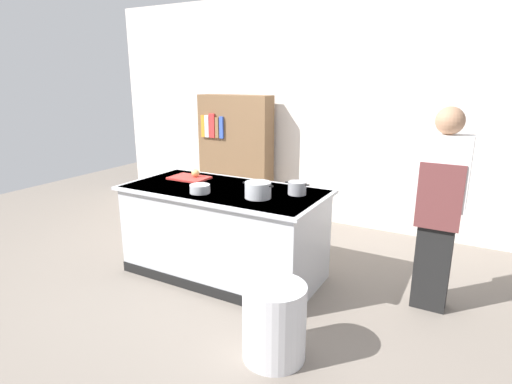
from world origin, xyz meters
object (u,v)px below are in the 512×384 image
mixing_bowl (200,189)px  person_chef (440,206)px  onion (195,173)px  sauce_pan (297,188)px  bookshelf (235,155)px  stock_pot (258,190)px  trash_bin (274,322)px

mixing_bowl → person_chef: bearing=16.5°
onion → sauce_pan: size_ratio=0.36×
person_chef → bookshelf: (-2.88, 1.44, -0.06)m
sauce_pan → onion: bearing=178.5°
mixing_bowl → person_chef: (1.99, 0.59, -0.03)m
sauce_pan → mixing_bowl: (-0.81, -0.39, -0.02)m
mixing_bowl → bookshelf: bearing=113.5°
sauce_pan → bookshelf: size_ratio=0.14×
stock_pot → onion: bearing=161.7°
stock_pot → bookshelf: bookshelf is taller
sauce_pan → bookshelf: (-1.69, 1.64, -0.11)m
stock_pot → person_chef: bearing=18.1°
trash_bin → mixing_bowl: bearing=148.7°
person_chef → bookshelf: bearing=52.5°
stock_pot → bookshelf: (-1.44, 1.92, -0.12)m
mixing_bowl → onion: bearing=131.4°
bookshelf → onion: bearing=-72.4°
sauce_pan → person_chef: bearing=9.4°
trash_bin → bookshelf: 3.43m
stock_pot → mixing_bowl: (-0.55, -0.12, -0.03)m
onion → bookshelf: bookshelf is taller
trash_bin → person_chef: size_ratio=0.33×
onion → stock_pot: size_ratio=0.28×
stock_pot → bookshelf: bearing=126.8°
sauce_pan → trash_bin: bearing=-73.4°
sauce_pan → bookshelf: bearing=135.9°
stock_pot → trash_bin: stock_pot is taller
onion → mixing_bowl: onion is taller
stock_pot → mixing_bowl: 0.56m
onion → person_chef: 2.38m
sauce_pan → trash_bin: (0.32, -1.08, -0.68)m
mixing_bowl → bookshelf: 2.22m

